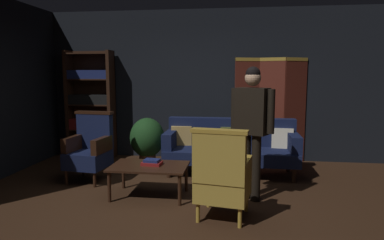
{
  "coord_description": "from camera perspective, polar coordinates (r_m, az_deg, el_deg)",
  "views": [
    {
      "loc": [
        0.65,
        -4.09,
        1.61
      ],
      "look_at": [
        0.0,
        0.8,
        0.95
      ],
      "focal_mm": 32.24,
      "sensor_mm": 36.0,
      "label": 1
    }
  ],
  "objects": [
    {
      "name": "back_wall",
      "position": [
        6.57,
        1.92,
        5.78
      ],
      "size": [
        7.2,
        0.1,
        2.8
      ],
      "primitive_type": "cube",
      "color": "black",
      "rests_on": "ground_plane"
    },
    {
      "name": "armchair_gilt_accent",
      "position": [
        3.86,
        5.01,
        -9.28
      ],
      "size": [
        0.67,
        0.66,
        1.04
      ],
      "color": "#B78E33",
      "rests_on": "ground_plane"
    },
    {
      "name": "velvet_couch",
      "position": [
        5.66,
        6.43,
        -4.22
      ],
      "size": [
        2.12,
        0.78,
        0.88
      ],
      "color": "black",
      "rests_on": "ground_plane"
    },
    {
      "name": "book_red_leather",
      "position": [
        4.6,
        -6.64,
        -7.14
      ],
      "size": [
        0.27,
        0.21,
        0.04
      ],
      "primitive_type": "cube",
      "rotation": [
        0.0,
        0.0,
        -0.1
      ],
      "color": "maroon",
      "rests_on": "coffee_table"
    },
    {
      "name": "coffee_table",
      "position": [
        4.6,
        -7.09,
        -8.02
      ],
      "size": [
        1.0,
        0.64,
        0.42
      ],
      "color": "black",
      "rests_on": "ground_plane"
    },
    {
      "name": "folding_screen",
      "position": [
        6.39,
        12.92,
        1.81
      ],
      "size": [
        1.29,
        0.27,
        1.9
      ],
      "color": "#5B2319",
      "rests_on": "ground_plane"
    },
    {
      "name": "ground_plane",
      "position": [
        4.44,
        -1.41,
        -13.63
      ],
      "size": [
        10.0,
        10.0,
        0.0
      ],
      "primitive_type": "plane",
      "color": "#331E11"
    },
    {
      "name": "standing_figure",
      "position": [
        4.39,
        9.89,
        -0.15
      ],
      "size": [
        0.53,
        0.37,
        1.7
      ],
      "color": "black",
      "rests_on": "ground_plane"
    },
    {
      "name": "bookshelf",
      "position": [
        6.9,
        -16.4,
        2.67
      ],
      "size": [
        0.9,
        0.32,
        2.05
      ],
      "color": "black",
      "rests_on": "ground_plane"
    },
    {
      "name": "armchair_wing_left",
      "position": [
        5.45,
        -16.53,
        -4.55
      ],
      "size": [
        0.64,
        0.63,
        1.04
      ],
      "color": "black",
      "rests_on": "ground_plane"
    },
    {
      "name": "book_navy_cloth",
      "position": [
        4.59,
        -6.65,
        -6.69
      ],
      "size": [
        0.21,
        0.17,
        0.03
      ],
      "primitive_type": "cube",
      "rotation": [
        0.0,
        0.0,
        -0.11
      ],
      "color": "navy",
      "rests_on": "book_red_leather"
    },
    {
      "name": "potted_plant",
      "position": [
        5.9,
        -7.42,
        -3.23
      ],
      "size": [
        0.58,
        0.58,
        0.88
      ],
      "color": "brown",
      "rests_on": "ground_plane"
    }
  ]
}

